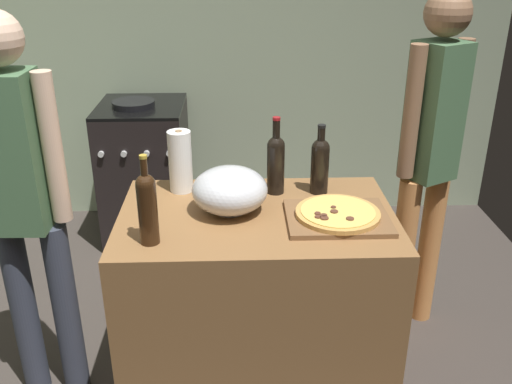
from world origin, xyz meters
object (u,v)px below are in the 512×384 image
object	(u,v)px
wine_bottle_clear	(147,205)
wine_bottle_dark	(276,161)
person_in_red	(430,150)
pizza	(338,213)
wine_bottle_amber	(320,163)
person_in_stripes	(24,197)
stove	(146,171)
paper_towel_roll	(180,161)
mixing_bowl	(230,190)

from	to	relation	value
wine_bottle_clear	wine_bottle_dark	size ratio (longest dim) A/B	1.00
person_in_red	pizza	bearing A→B (deg)	-135.05
wine_bottle_amber	person_in_stripes	bearing A→B (deg)	-171.61
pizza	wine_bottle_amber	size ratio (longest dim) A/B	1.08
stove	person_in_red	distance (m)	1.94
pizza	person_in_stripes	bearing A→B (deg)	175.62
wine_bottle_clear	person_in_red	xyz separation A→B (m)	(1.23, 0.67, -0.05)
stove	paper_towel_roll	bearing A→B (deg)	-73.74
wine_bottle_dark	person_in_stripes	distance (m)	1.03
stove	mixing_bowl	bearing A→B (deg)	-68.61
wine_bottle_clear	stove	size ratio (longest dim) A/B	0.35
pizza	stove	xyz separation A→B (m)	(-1.01, 1.60, -0.45)
wine_bottle_dark	person_in_stripes	world-z (taller)	person_in_stripes
wine_bottle_clear	wine_bottle_dark	world-z (taller)	same
wine_bottle_dark	stove	size ratio (longest dim) A/B	0.35
paper_towel_roll	wine_bottle_clear	world-z (taller)	wine_bottle_clear
wine_bottle_clear	paper_towel_roll	bearing A→B (deg)	80.74
pizza	wine_bottle_amber	distance (m)	0.29
pizza	paper_towel_roll	world-z (taller)	paper_towel_roll
pizza	mixing_bowl	world-z (taller)	mixing_bowl
paper_towel_roll	person_in_red	size ratio (longest dim) A/B	0.16
pizza	wine_bottle_dark	world-z (taller)	wine_bottle_dark
stove	person_in_stripes	xyz separation A→B (m)	(-0.23, -1.50, 0.50)
wine_bottle_dark	wine_bottle_clear	bearing A→B (deg)	-138.54
pizza	wine_bottle_dark	bearing A→B (deg)	129.10
pizza	stove	world-z (taller)	stove
mixing_bowl	stove	size ratio (longest dim) A/B	0.32
paper_towel_roll	wine_bottle_clear	xyz separation A→B (m)	(-0.08, -0.46, 0.01)
person_in_red	paper_towel_roll	bearing A→B (deg)	-169.77
wine_bottle_clear	wine_bottle_amber	distance (m)	0.79
mixing_bowl	wine_bottle_amber	world-z (taller)	wine_bottle_amber
wine_bottle_dark	person_in_stripes	bearing A→B (deg)	-169.78
paper_towel_roll	pizza	bearing A→B (deg)	-26.21
wine_bottle_clear	person_in_stripes	bearing A→B (deg)	154.87
pizza	person_in_stripes	xyz separation A→B (m)	(-1.23, 0.09, 0.04)
wine_bottle_clear	stove	world-z (taller)	wine_bottle_clear
wine_bottle_dark	stove	world-z (taller)	wine_bottle_dark
paper_towel_roll	stove	world-z (taller)	paper_towel_roll
pizza	wine_bottle_clear	xyz separation A→B (m)	(-0.71, -0.15, 0.12)
mixing_bowl	wine_bottle_clear	size ratio (longest dim) A/B	0.90
paper_towel_roll	wine_bottle_amber	world-z (taller)	wine_bottle_amber
pizza	person_in_red	world-z (taller)	person_in_red
wine_bottle_amber	wine_bottle_dark	bearing A→B (deg)	178.32
pizza	paper_towel_roll	xyz separation A→B (m)	(-0.63, 0.31, 0.10)
wine_bottle_dark	stove	bearing A→B (deg)	120.68
wine_bottle_amber	paper_towel_roll	bearing A→B (deg)	176.07
stove	pizza	bearing A→B (deg)	-57.74
wine_bottle_amber	stove	distance (m)	1.74
stove	person_in_stripes	bearing A→B (deg)	-98.52
person_in_red	wine_bottle_clear	bearing A→B (deg)	-151.36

